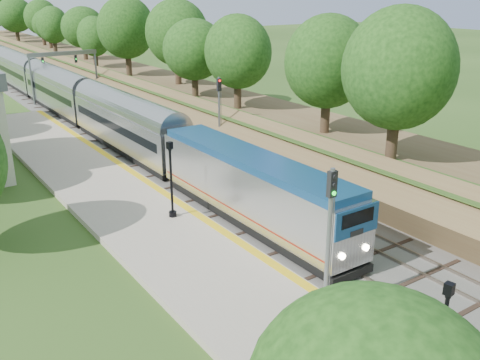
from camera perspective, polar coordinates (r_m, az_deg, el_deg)
ground at (r=24.69m, az=17.98°, el=-14.03°), size 320.00×320.00×0.00m
trackbed at (r=75.53m, az=-19.40°, el=8.49°), size 9.50×170.00×0.28m
platform at (r=33.02m, az=-10.37°, el=-4.07°), size 6.40×68.00×0.38m
yellow_stripe at (r=34.07m, az=-6.03°, el=-2.72°), size 0.55×68.00×0.01m
embankment at (r=77.76m, az=-13.57°, el=10.76°), size 10.64×170.00×11.70m
signal_gantry at (r=70.18m, az=-18.32°, el=11.78°), size 8.40×0.38×6.20m
trees_behind_platform at (r=34.22m, az=-23.25°, el=3.20°), size 7.82×53.32×7.21m
train at (r=73.34m, az=-20.78°, el=9.66°), size 2.79×111.92×4.09m
lamppost_mid at (r=19.24m, az=20.56°, el=-16.53°), size 0.43×0.43×4.39m
lamppost_far at (r=31.81m, az=-7.33°, el=-0.42°), size 0.46×0.46×4.66m
signal_platform at (r=22.06m, az=9.52°, el=-4.78°), size 0.37×0.29×6.34m
signal_farside at (r=44.76m, az=-2.23°, el=7.75°), size 0.35×0.28×6.45m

